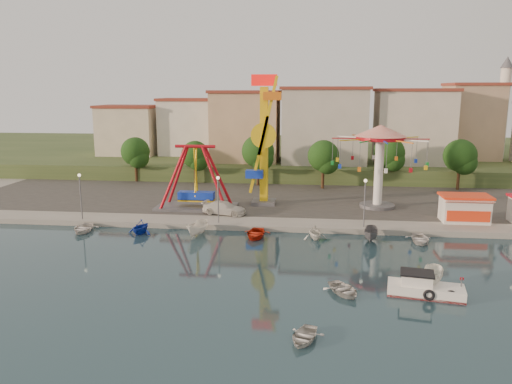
# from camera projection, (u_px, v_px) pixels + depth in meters

# --- Properties ---
(ground) EXTENTS (200.00, 200.00, 0.00)m
(ground) POSITION_uv_depth(u_px,v_px,m) (283.00, 272.00, 42.52)
(ground) COLOR #142B37
(ground) RESTS_ON ground
(quay_deck) EXTENTS (200.00, 100.00, 0.60)m
(quay_deck) POSITION_uv_depth(u_px,v_px,m) (300.00, 164.00, 102.83)
(quay_deck) COLOR #9E998E
(quay_deck) RESTS_ON ground
(asphalt_pad) EXTENTS (90.00, 28.00, 0.01)m
(asphalt_pad) POSITION_uv_depth(u_px,v_px,m) (295.00, 194.00, 71.61)
(asphalt_pad) COLOR #4C4944
(asphalt_pad) RESTS_ON quay_deck
(hill_terrace) EXTENTS (200.00, 60.00, 3.00)m
(hill_terrace) POSITION_uv_depth(u_px,v_px,m) (301.00, 155.00, 107.46)
(hill_terrace) COLOR #384C26
(hill_terrace) RESTS_ON ground
(pirate_ship_ride) EXTENTS (10.00, 5.00, 8.00)m
(pirate_ship_ride) POSITION_uv_depth(u_px,v_px,m) (196.00, 178.00, 62.09)
(pirate_ship_ride) COLOR #59595E
(pirate_ship_ride) RESTS_ON quay_deck
(kamikaze_tower) EXTENTS (3.81, 3.10, 16.50)m
(kamikaze_tower) POSITION_uv_depth(u_px,v_px,m) (265.00, 143.00, 63.19)
(kamikaze_tower) COLOR #59595E
(kamikaze_tower) RESTS_ON quay_deck
(wave_swinger) EXTENTS (11.60, 11.60, 10.40)m
(wave_swinger) POSITION_uv_depth(u_px,v_px,m) (380.00, 148.00, 61.80)
(wave_swinger) COLOR #59595E
(wave_swinger) RESTS_ON quay_deck
(booth_left) EXTENTS (5.40, 3.78, 3.08)m
(booth_left) POSITION_uv_depth(u_px,v_px,m) (465.00, 208.00, 56.04)
(booth_left) COLOR white
(booth_left) RESTS_ON quay_deck
(lamp_post_0) EXTENTS (0.14, 0.14, 5.00)m
(lamp_post_0) POSITION_uv_depth(u_px,v_px,m) (81.00, 198.00, 57.14)
(lamp_post_0) COLOR #59595E
(lamp_post_0) RESTS_ON quay_deck
(lamp_post_1) EXTENTS (0.14, 0.14, 5.00)m
(lamp_post_1) POSITION_uv_depth(u_px,v_px,m) (218.00, 201.00, 55.42)
(lamp_post_1) COLOR #59595E
(lamp_post_1) RESTS_ON quay_deck
(lamp_post_2) EXTENTS (0.14, 0.14, 5.00)m
(lamp_post_2) POSITION_uv_depth(u_px,v_px,m) (365.00, 204.00, 53.69)
(lamp_post_2) COLOR #59595E
(lamp_post_2) RESTS_ON quay_deck
(tree_0) EXTENTS (4.60, 4.60, 7.19)m
(tree_0) POSITION_uv_depth(u_px,v_px,m) (135.00, 152.00, 80.23)
(tree_0) COLOR #382314
(tree_0) RESTS_ON quay_deck
(tree_1) EXTENTS (4.35, 4.35, 6.80)m
(tree_1) POSITION_uv_depth(u_px,v_px,m) (195.00, 155.00, 78.49)
(tree_1) COLOR #382314
(tree_1) RESTS_ON quay_deck
(tree_2) EXTENTS (5.02, 5.02, 7.85)m
(tree_2) POSITION_uv_depth(u_px,v_px,m) (258.00, 151.00, 76.85)
(tree_2) COLOR #382314
(tree_2) RESTS_ON quay_deck
(tree_3) EXTENTS (4.68, 4.68, 7.32)m
(tree_3) POSITION_uv_depth(u_px,v_px,m) (323.00, 156.00, 74.43)
(tree_3) COLOR #382314
(tree_3) RESTS_ON quay_deck
(tree_4) EXTENTS (4.86, 4.86, 7.60)m
(tree_4) POSITION_uv_depth(u_px,v_px,m) (389.00, 153.00, 76.23)
(tree_4) COLOR #382314
(tree_4) RESTS_ON quay_deck
(tree_5) EXTENTS (4.83, 4.83, 7.54)m
(tree_5) POSITION_uv_depth(u_px,v_px,m) (460.00, 156.00, 73.39)
(tree_5) COLOR #382314
(tree_5) RESTS_ON quay_deck
(building_0) EXTENTS (9.26, 9.53, 11.87)m
(building_0) POSITION_uv_depth(u_px,v_px,m) (112.00, 126.00, 89.18)
(building_0) COLOR beige
(building_0) RESTS_ON hill_terrace
(building_1) EXTENTS (12.33, 9.01, 8.63)m
(building_1) POSITION_uv_depth(u_px,v_px,m) (186.00, 133.00, 93.38)
(building_1) COLOR silver
(building_1) RESTS_ON hill_terrace
(building_2) EXTENTS (11.95, 9.28, 11.23)m
(building_2) POSITION_uv_depth(u_px,v_px,m) (255.00, 126.00, 92.27)
(building_2) COLOR tan
(building_2) RESTS_ON hill_terrace
(building_3) EXTENTS (12.59, 10.50, 9.20)m
(building_3) POSITION_uv_depth(u_px,v_px,m) (331.00, 134.00, 87.91)
(building_3) COLOR beige
(building_3) RESTS_ON hill_terrace
(building_4) EXTENTS (10.75, 9.23, 9.24)m
(building_4) POSITION_uv_depth(u_px,v_px,m) (406.00, 133.00, 89.77)
(building_4) COLOR beige
(building_4) RESTS_ON hill_terrace
(building_5) EXTENTS (12.77, 10.96, 11.21)m
(building_5) POSITION_uv_depth(u_px,v_px,m) (487.00, 129.00, 86.32)
(building_5) COLOR tan
(building_5) RESTS_ON hill_terrace
(minaret) EXTENTS (2.80, 2.80, 18.00)m
(minaret) POSITION_uv_depth(u_px,v_px,m) (503.00, 105.00, 88.71)
(minaret) COLOR silver
(minaret) RESTS_ON hill_terrace
(cabin_motorboat) EXTENTS (5.82, 3.02, 1.95)m
(cabin_motorboat) POSITION_uv_depth(u_px,v_px,m) (424.00, 289.00, 37.49)
(cabin_motorboat) COLOR white
(cabin_motorboat) RESTS_ON ground
(rowboat_a) EXTENTS (3.69, 4.08, 0.69)m
(rowboat_a) POSITION_uv_depth(u_px,v_px,m) (344.00, 290.00, 37.79)
(rowboat_a) COLOR silver
(rowboat_a) RESTS_ON ground
(rowboat_b) EXTENTS (2.87, 3.43, 0.61)m
(rowboat_b) POSITION_uv_depth(u_px,v_px,m) (304.00, 336.00, 30.70)
(rowboat_b) COLOR silver
(rowboat_b) RESTS_ON ground
(skiff) EXTENTS (3.29, 4.48, 1.63)m
(skiff) POSITION_uv_depth(u_px,v_px,m) (430.00, 279.00, 38.59)
(skiff) COLOR white
(skiff) RESTS_ON ground
(van) EXTENTS (5.62, 3.19, 1.53)m
(van) POSITION_uv_depth(u_px,v_px,m) (224.00, 208.00, 59.55)
(van) COLOR silver
(van) RESTS_ON quay_deck
(moored_boat_0) EXTENTS (3.12, 4.09, 0.79)m
(moored_boat_0) POSITION_uv_depth(u_px,v_px,m) (83.00, 228.00, 54.40)
(moored_boat_0) COLOR silver
(moored_boat_0) RESTS_ON ground
(moored_boat_1) EXTENTS (3.21, 3.52, 1.58)m
(moored_boat_1) POSITION_uv_depth(u_px,v_px,m) (140.00, 226.00, 53.62)
(moored_boat_1) COLOR #122BA4
(moored_boat_1) RESTS_ON ground
(moored_boat_2) EXTENTS (2.36, 4.18, 1.52)m
(moored_boat_2) POSITION_uv_depth(u_px,v_px,m) (198.00, 228.00, 52.95)
(moored_boat_2) COLOR silver
(moored_boat_2) RESTS_ON ground
(moored_boat_3) EXTENTS (3.00, 4.08, 0.82)m
(moored_boat_3) POSITION_uv_depth(u_px,v_px,m) (255.00, 233.00, 52.35)
(moored_boat_3) COLOR red
(moored_boat_3) RESTS_ON ground
(moored_boat_4) EXTENTS (3.11, 3.36, 1.47)m
(moored_boat_4) POSITION_uv_depth(u_px,v_px,m) (315.00, 232.00, 51.62)
(moored_boat_4) COLOR silver
(moored_boat_4) RESTS_ON ground
(moored_boat_5) EXTENTS (1.96, 3.86, 1.42)m
(moored_boat_5) POSITION_uv_depth(u_px,v_px,m) (371.00, 234.00, 51.01)
(moored_boat_5) COLOR slate
(moored_boat_5) RESTS_ON ground
(moored_boat_6) EXTENTS (2.80, 3.79, 0.76)m
(moored_boat_6) POSITION_uv_depth(u_px,v_px,m) (420.00, 239.00, 50.55)
(moored_boat_6) COLOR silver
(moored_boat_6) RESTS_ON ground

